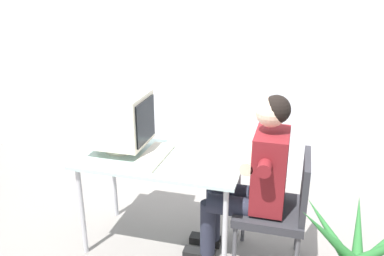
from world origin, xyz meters
name	(u,v)px	position (x,y,z in m)	size (l,w,h in m)	color
ground_plane	(164,242)	(0.00, 0.00, 0.00)	(12.00, 12.00, 0.00)	gray
wall_back	(238,29)	(0.30, 1.40, 1.50)	(8.00, 0.10, 3.00)	silver
desk	(162,166)	(0.00, 0.00, 0.67)	(1.18, 0.65, 0.74)	#B7B7BC
crt_monitor	(119,119)	(-0.33, 0.03, 0.99)	(0.42, 0.39, 0.44)	beige
keyboard	(154,156)	(-0.05, -0.03, 0.76)	(0.18, 0.48, 0.03)	beige
office_chair	(280,205)	(0.87, -0.01, 0.49)	(0.47, 0.47, 0.86)	#4C4C51
person_seated	(254,176)	(0.68, -0.01, 0.69)	(0.69, 0.56, 1.27)	maroon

